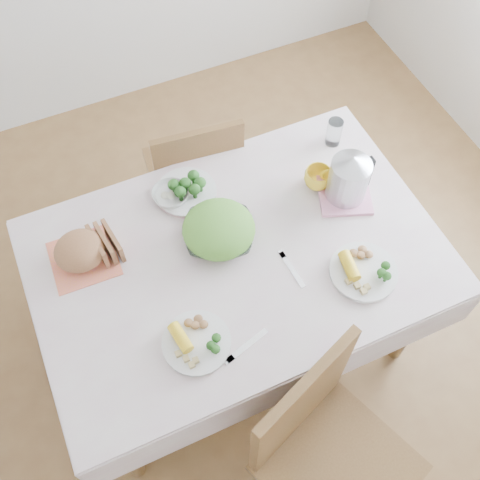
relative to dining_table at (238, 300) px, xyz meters
name	(u,v)px	position (x,y,z in m)	size (l,w,h in m)	color
floor	(238,334)	(0.00, 0.00, -0.38)	(3.60, 3.60, 0.00)	brown
dining_table	(238,300)	(0.00, 0.00, 0.00)	(1.40, 0.90, 0.75)	brown
tablecloth	(237,255)	(0.00, 0.00, 0.38)	(1.50, 1.00, 0.01)	silver
chair_near	(337,469)	(0.04, -0.78, 0.09)	(0.46, 0.46, 1.01)	brown
chair_far	(192,168)	(0.07, 0.69, 0.09)	(0.41, 0.41, 0.90)	brown
salad_bowl	(219,234)	(-0.03, 0.09, 0.42)	(0.25, 0.25, 0.06)	white
dinner_plate_left	(197,343)	(-0.27, -0.26, 0.40)	(0.23, 0.23, 0.02)	white
dinner_plate_right	(363,272)	(0.38, -0.26, 0.40)	(0.25, 0.25, 0.02)	white
broccoli_plate	(186,192)	(-0.07, 0.34, 0.40)	(0.24, 0.24, 0.02)	beige
napkin	(84,259)	(-0.52, 0.21, 0.39)	(0.24, 0.24, 0.00)	#E77352
bread_loaf	(80,251)	(-0.52, 0.21, 0.45)	(0.19, 0.18, 0.11)	brown
fruit_bowl	(171,195)	(-0.13, 0.34, 0.41)	(0.14, 0.14, 0.05)	white
yellow_mug	(318,178)	(0.42, 0.17, 0.43)	(0.11, 0.11, 0.09)	yellow
glass_tumbler	(334,131)	(0.59, 0.34, 0.45)	(0.06, 0.06, 0.12)	white
pink_tray	(344,195)	(0.50, 0.07, 0.40)	(0.20, 0.20, 0.02)	pink
electric_kettle	(349,177)	(0.50, 0.07, 0.51)	(0.15, 0.15, 0.22)	#B2B5BA
fork_right	(292,269)	(0.16, -0.14, 0.39)	(0.02, 0.16, 0.00)	silver
knife	(247,346)	(-0.12, -0.34, 0.39)	(0.02, 0.17, 0.00)	silver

